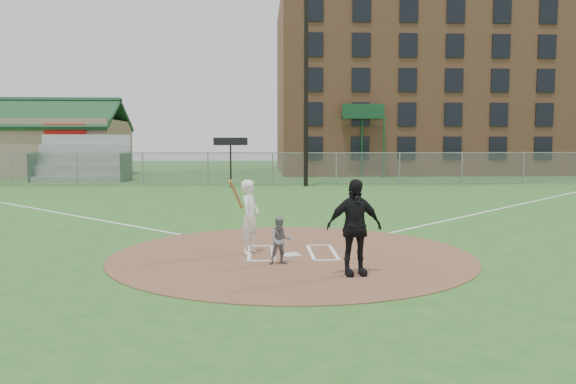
{
  "coord_description": "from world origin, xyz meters",
  "views": [
    {
      "loc": [
        -0.72,
        -12.92,
        2.61
      ],
      "look_at": [
        0.0,
        2.0,
        1.3
      ],
      "focal_mm": 35.0,
      "sensor_mm": 36.0,
      "label": 1
    }
  ],
  "objects_px": {
    "catcher": "(281,241)",
    "batter_at_plate": "(250,217)",
    "home_plate": "(291,255)",
    "umpire": "(354,227)"
  },
  "relations": [
    {
      "from": "home_plate",
      "to": "catcher",
      "type": "distance_m",
      "value": 1.07
    },
    {
      "from": "catcher",
      "to": "batter_at_plate",
      "type": "relative_size",
      "value": 0.57
    },
    {
      "from": "home_plate",
      "to": "umpire",
      "type": "xyz_separation_m",
      "value": [
        1.14,
        -1.97,
        0.93
      ]
    },
    {
      "from": "home_plate",
      "to": "umpire",
      "type": "relative_size",
      "value": 0.21
    },
    {
      "from": "umpire",
      "to": "batter_at_plate",
      "type": "relative_size",
      "value": 1.07
    },
    {
      "from": "catcher",
      "to": "batter_at_plate",
      "type": "xyz_separation_m",
      "value": [
        -0.68,
        1.2,
        0.36
      ]
    },
    {
      "from": "catcher",
      "to": "home_plate",
      "type": "bearing_deg",
      "value": 66.02
    },
    {
      "from": "home_plate",
      "to": "catcher",
      "type": "xyz_separation_m",
      "value": [
        -0.26,
        -0.91,
        0.5
      ]
    },
    {
      "from": "catcher",
      "to": "batter_at_plate",
      "type": "height_order",
      "value": "batter_at_plate"
    },
    {
      "from": "umpire",
      "to": "batter_at_plate",
      "type": "distance_m",
      "value": 3.07
    }
  ]
}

